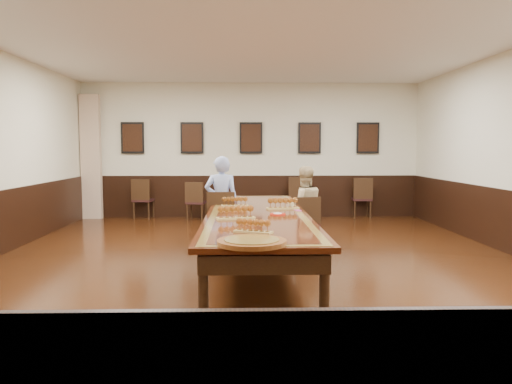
{
  "coord_description": "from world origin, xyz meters",
  "views": [
    {
      "loc": [
        -0.2,
        -6.97,
        1.66
      ],
      "look_at": [
        0.0,
        0.5,
        1.0
      ],
      "focal_mm": 35.0,
      "sensor_mm": 36.0,
      "label": 1
    }
  ],
  "objects_px": {
    "chair_man": "(221,220)",
    "person_man": "(221,202)",
    "spare_chair_b": "(196,201)",
    "person_woman": "(304,207)",
    "conference_table": "(257,222)",
    "spare_chair_d": "(361,198)",
    "spare_chair_a": "(143,199)",
    "spare_chair_c": "(299,197)",
    "chair_woman": "(305,222)",
    "carved_platter": "(252,242)"
  },
  "relations": [
    {
      "from": "chair_man",
      "to": "person_man",
      "type": "relative_size",
      "value": 0.63
    },
    {
      "from": "spare_chair_a",
      "to": "person_woman",
      "type": "xyz_separation_m",
      "value": [
        3.37,
        -3.5,
        0.21
      ]
    },
    {
      "from": "spare_chair_a",
      "to": "person_man",
      "type": "xyz_separation_m",
      "value": [
        1.99,
        -3.5,
        0.3
      ]
    },
    {
      "from": "chair_man",
      "to": "person_woman",
      "type": "xyz_separation_m",
      "value": [
        1.38,
        0.1,
        0.2
      ]
    },
    {
      "from": "spare_chair_b",
      "to": "person_woman",
      "type": "xyz_separation_m",
      "value": [
        2.09,
        -3.16,
        0.23
      ]
    },
    {
      "from": "chair_man",
      "to": "person_woman",
      "type": "bearing_deg",
      "value": -175.64
    },
    {
      "from": "chair_man",
      "to": "person_man",
      "type": "bearing_deg",
      "value": -90.0
    },
    {
      "from": "spare_chair_b",
      "to": "person_man",
      "type": "bearing_deg",
      "value": 112.22
    },
    {
      "from": "spare_chair_a",
      "to": "carved_platter",
      "type": "relative_size",
      "value": 1.36
    },
    {
      "from": "person_man",
      "to": "carved_platter",
      "type": "relative_size",
      "value": 2.23
    },
    {
      "from": "spare_chair_b",
      "to": "person_woman",
      "type": "relative_size",
      "value": 0.66
    },
    {
      "from": "spare_chair_d",
      "to": "person_man",
      "type": "height_order",
      "value": "person_man"
    },
    {
      "from": "chair_woman",
      "to": "person_man",
      "type": "xyz_separation_m",
      "value": [
        -1.39,
        0.09,
        0.33
      ]
    },
    {
      "from": "person_woman",
      "to": "spare_chair_d",
      "type": "bearing_deg",
      "value": -125.51
    },
    {
      "from": "chair_woman",
      "to": "spare_chair_d",
      "type": "distance_m",
      "value": 4.01
    },
    {
      "from": "chair_man",
      "to": "person_man",
      "type": "xyz_separation_m",
      "value": [
        0.0,
        0.1,
        0.29
      ]
    },
    {
      "from": "spare_chair_b",
      "to": "spare_chair_c",
      "type": "relative_size",
      "value": 0.91
    },
    {
      "from": "person_man",
      "to": "carved_platter",
      "type": "bearing_deg",
      "value": 96.95
    },
    {
      "from": "conference_table",
      "to": "spare_chair_c",
      "type": "bearing_deg",
      "value": 76.68
    },
    {
      "from": "spare_chair_a",
      "to": "person_woman",
      "type": "relative_size",
      "value": 0.69
    },
    {
      "from": "chair_woman",
      "to": "spare_chair_d",
      "type": "xyz_separation_m",
      "value": [
        1.8,
        3.58,
        0.04
      ]
    },
    {
      "from": "person_woman",
      "to": "spare_chair_a",
      "type": "bearing_deg",
      "value": -54.14
    },
    {
      "from": "spare_chair_d",
      "to": "conference_table",
      "type": "height_order",
      "value": "spare_chair_d"
    },
    {
      "from": "chair_man",
      "to": "conference_table",
      "type": "xyz_separation_m",
      "value": [
        0.55,
        -1.19,
        0.13
      ]
    },
    {
      "from": "chair_man",
      "to": "spare_chair_c",
      "type": "bearing_deg",
      "value": -115.18
    },
    {
      "from": "person_man",
      "to": "conference_table",
      "type": "distance_m",
      "value": 1.42
    },
    {
      "from": "spare_chair_c",
      "to": "spare_chair_d",
      "type": "height_order",
      "value": "spare_chair_c"
    },
    {
      "from": "spare_chair_c",
      "to": "person_woman",
      "type": "relative_size",
      "value": 0.72
    },
    {
      "from": "chair_woman",
      "to": "spare_chair_c",
      "type": "bearing_deg",
      "value": -102.73
    },
    {
      "from": "spare_chair_a",
      "to": "carved_platter",
      "type": "distance_m",
      "value": 7.52
    },
    {
      "from": "person_man",
      "to": "person_woman",
      "type": "distance_m",
      "value": 1.38
    },
    {
      "from": "spare_chair_c",
      "to": "spare_chair_d",
      "type": "relative_size",
      "value": 1.02
    },
    {
      "from": "person_woman",
      "to": "conference_table",
      "type": "distance_m",
      "value": 1.54
    },
    {
      "from": "spare_chair_a",
      "to": "spare_chair_d",
      "type": "bearing_deg",
      "value": -172.6
    },
    {
      "from": "conference_table",
      "to": "carved_platter",
      "type": "bearing_deg",
      "value": -92.89
    },
    {
      "from": "spare_chair_c",
      "to": "person_woman",
      "type": "xyz_separation_m",
      "value": [
        -0.3,
        -3.46,
        0.19
      ]
    },
    {
      "from": "conference_table",
      "to": "spare_chair_d",
      "type": "bearing_deg",
      "value": 61.15
    },
    {
      "from": "chair_man",
      "to": "spare_chair_c",
      "type": "relative_size",
      "value": 0.98
    },
    {
      "from": "person_woman",
      "to": "carved_platter",
      "type": "distance_m",
      "value": 3.74
    },
    {
      "from": "conference_table",
      "to": "spare_chair_b",
      "type": "bearing_deg",
      "value": 105.89
    },
    {
      "from": "spare_chair_c",
      "to": "person_woman",
      "type": "height_order",
      "value": "person_woman"
    },
    {
      "from": "chair_woman",
      "to": "conference_table",
      "type": "xyz_separation_m",
      "value": [
        -0.84,
        -1.21,
        0.18
      ]
    },
    {
      "from": "person_man",
      "to": "spare_chair_a",
      "type": "bearing_deg",
      "value": -60.32
    },
    {
      "from": "person_man",
      "to": "conference_table",
      "type": "height_order",
      "value": "person_man"
    },
    {
      "from": "spare_chair_d",
      "to": "chair_man",
      "type": "bearing_deg",
      "value": 51.63
    },
    {
      "from": "spare_chair_c",
      "to": "spare_chair_d",
      "type": "xyz_separation_m",
      "value": [
        1.51,
        0.02,
        -0.01
      ]
    },
    {
      "from": "chair_woman",
      "to": "spare_chair_d",
      "type": "height_order",
      "value": "spare_chair_d"
    },
    {
      "from": "chair_man",
      "to": "spare_chair_d",
      "type": "relative_size",
      "value": 1.0
    },
    {
      "from": "spare_chair_b",
      "to": "person_man",
      "type": "distance_m",
      "value": 3.25
    },
    {
      "from": "person_man",
      "to": "spare_chair_b",
      "type": "bearing_deg",
      "value": -77.22
    }
  ]
}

